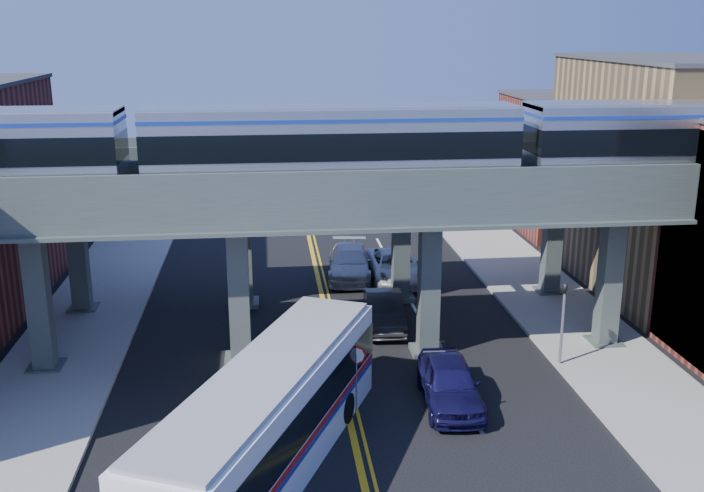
# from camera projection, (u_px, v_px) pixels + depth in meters

# --- Properties ---
(ground) EXTENTS (120.00, 120.00, 0.00)m
(ground) POSITION_uv_depth(u_px,v_px,m) (357.00, 455.00, 25.98)
(ground) COLOR black
(ground) RESTS_ON ground
(sidewalk_west) EXTENTS (5.00, 70.00, 0.16)m
(sidewalk_west) POSITION_uv_depth(u_px,v_px,m) (70.00, 349.00, 34.31)
(sidewalk_west) COLOR gray
(sidewalk_west) RESTS_ON ground
(sidewalk_east) EXTENTS (5.00, 70.00, 0.16)m
(sidewalk_east) POSITION_uv_depth(u_px,v_px,m) (576.00, 327.00, 36.75)
(sidewalk_east) COLOR gray
(sidewalk_east) RESTS_ON ground
(building_west_c) EXTENTS (8.00, 10.00, 8.00)m
(building_west_c) POSITION_uv_depth(u_px,v_px,m) (22.00, 182.00, 50.68)
(building_west_c) COLOR olive
(building_west_c) RESTS_ON ground
(building_east_b) EXTENTS (8.00, 14.00, 12.00)m
(building_east_b) POSITION_uv_depth(u_px,v_px,m) (668.00, 177.00, 41.63)
(building_east_b) COLOR olive
(building_east_b) RESTS_ON ground
(building_east_c) EXTENTS (8.00, 10.00, 9.00)m
(building_east_c) POSITION_uv_depth(u_px,v_px,m) (573.00, 163.00, 54.48)
(building_east_c) COLOR brown
(building_east_c) RESTS_ON ground
(elevated_viaduct_near) EXTENTS (52.00, 3.60, 7.40)m
(elevated_viaduct_near) POSITION_uv_depth(u_px,v_px,m) (335.00, 211.00, 31.89)
(elevated_viaduct_near) COLOR #45504B
(elevated_viaduct_near) RESTS_ON ground
(elevated_viaduct_far) EXTENTS (52.00, 3.60, 7.40)m
(elevated_viaduct_far) POSITION_uv_depth(u_px,v_px,m) (322.00, 178.00, 38.58)
(elevated_viaduct_far) COLOR #45504B
(elevated_viaduct_far) RESTS_ON ground
(transit_train) EXTENTS (45.70, 2.86, 3.34)m
(transit_train) POSITION_uv_depth(u_px,v_px,m) (332.00, 144.00, 31.14)
(transit_train) COLOR black
(transit_train) RESTS_ON elevated_viaduct_near
(stop_sign) EXTENTS (0.76, 0.09, 2.63)m
(stop_sign) POSITION_uv_depth(u_px,v_px,m) (356.00, 368.00, 28.41)
(stop_sign) COLOR slate
(stop_sign) RESTS_ON ground
(traffic_signal) EXTENTS (0.15, 0.18, 4.10)m
(traffic_signal) POSITION_uv_depth(u_px,v_px,m) (563.00, 315.00, 32.08)
(traffic_signal) COLOR slate
(traffic_signal) RESTS_ON ground
(transit_bus) EXTENTS (8.10, 13.34, 3.43)m
(transit_bus) POSITION_uv_depth(u_px,v_px,m) (269.00, 420.00, 24.64)
(transit_bus) COLOR white
(transit_bus) RESTS_ON ground
(car_lane_a) EXTENTS (2.33, 5.22, 1.74)m
(car_lane_a) POSITION_uv_depth(u_px,v_px,m) (450.00, 383.00, 29.24)
(car_lane_a) COLOR #13103D
(car_lane_a) RESTS_ON ground
(car_lane_b) EXTENTS (1.94, 4.90, 1.59)m
(car_lane_b) POSITION_uv_depth(u_px,v_px,m) (384.00, 311.00, 36.86)
(car_lane_b) COLOR #28282B
(car_lane_b) RESTS_ON ground
(car_lane_c) EXTENTS (2.77, 5.91, 1.64)m
(car_lane_c) POSITION_uv_depth(u_px,v_px,m) (395.00, 266.00, 43.65)
(car_lane_c) COLOR silver
(car_lane_c) RESTS_ON ground
(car_lane_d) EXTENTS (2.94, 6.00, 1.68)m
(car_lane_d) POSITION_uv_depth(u_px,v_px,m) (349.00, 262.00, 44.25)
(car_lane_d) COLOR silver
(car_lane_d) RESTS_ON ground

